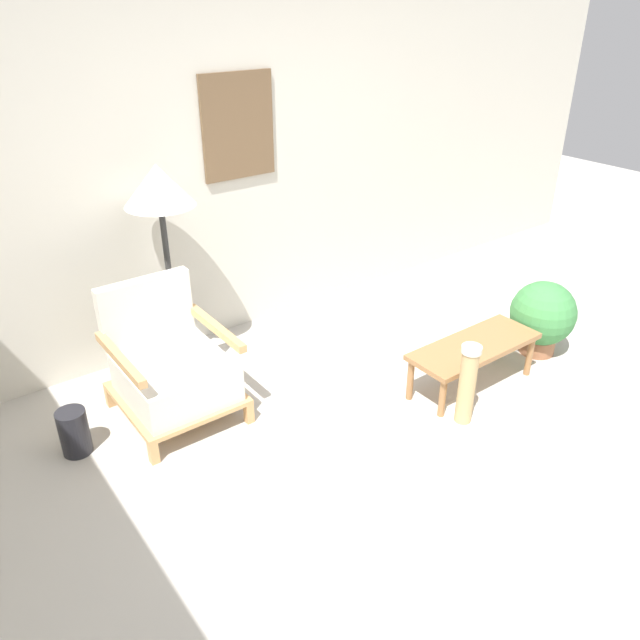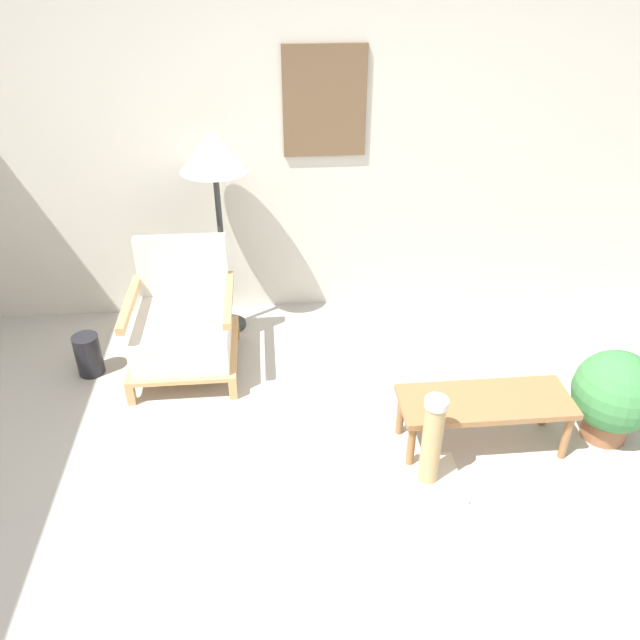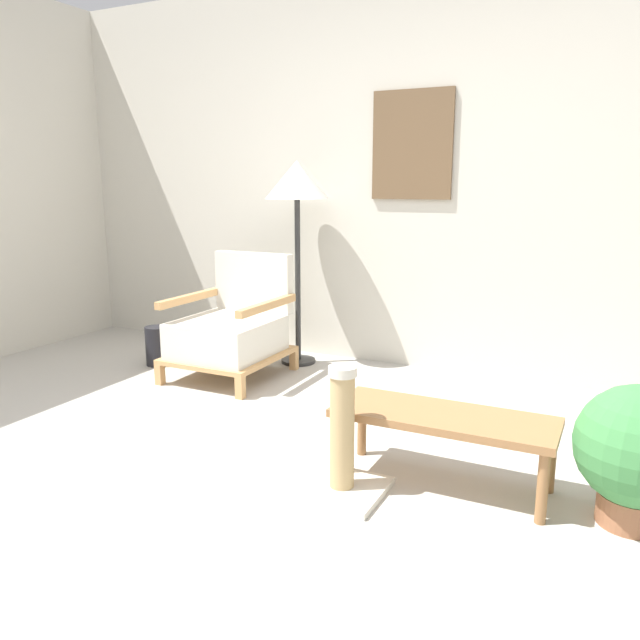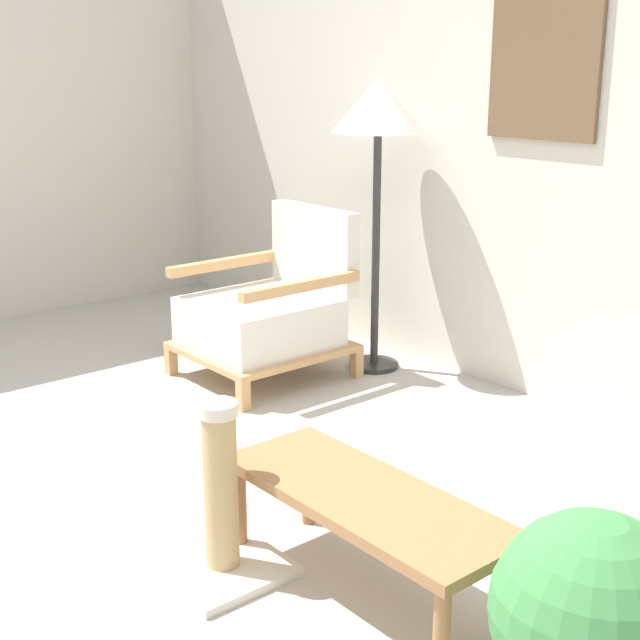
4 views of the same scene
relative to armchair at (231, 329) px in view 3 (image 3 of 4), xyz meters
The scene contains 8 objects.
ground_plane 1.92m from the armchair, 56.71° to the right, with size 14.00×14.00×0.00m, color #B7B2A8.
wall_back 1.66m from the armchair, 37.38° to the left, with size 8.00×0.09×2.70m.
armchair is the anchor object (origin of this frame).
floor_lamp 1.08m from the armchair, 61.85° to the left, with size 0.45×0.45×1.45m.
coffee_table 1.96m from the armchair, 28.53° to the right, with size 0.95×0.36×0.33m.
vase 0.66m from the armchair, behind, with size 0.17×0.17×0.28m, color black.
potted_plant 2.64m from the armchair, 20.59° to the right, with size 0.47×0.47×0.56m.
scratching_post 1.82m from the armchair, 41.24° to the right, with size 0.36×0.36×0.56m.
Camera 3 is at (1.33, -1.86, 1.29)m, focal length 35.00 mm.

